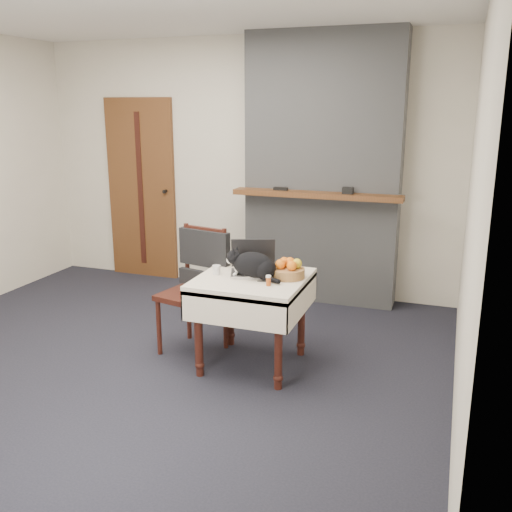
{
  "coord_description": "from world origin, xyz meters",
  "views": [
    {
      "loc": [
        2.16,
        -3.61,
        1.92
      ],
      "look_at": [
        0.84,
        0.1,
        0.88
      ],
      "focal_mm": 40.0,
      "sensor_mm": 36.0,
      "label": 1
    }
  ],
  "objects_px": {
    "side_table": "(252,291)",
    "cream_jar": "(216,270)",
    "cat": "(254,265)",
    "door": "(142,189)",
    "pill_bottle": "(268,280)",
    "chair": "(199,272)",
    "laptop": "(253,265)",
    "fruit_basket": "(288,270)"
  },
  "relations": [
    {
      "from": "laptop",
      "to": "pill_bottle",
      "type": "relative_size",
      "value": 5.47
    },
    {
      "from": "fruit_basket",
      "to": "side_table",
      "type": "bearing_deg",
      "value": -163.0
    },
    {
      "from": "pill_bottle",
      "to": "chair",
      "type": "distance_m",
      "value": 0.77
    },
    {
      "from": "pill_bottle",
      "to": "cream_jar",
      "type": "bearing_deg",
      "value": 163.88
    },
    {
      "from": "pill_bottle",
      "to": "side_table",
      "type": "bearing_deg",
      "value": 138.26
    },
    {
      "from": "cream_jar",
      "to": "fruit_basket",
      "type": "height_order",
      "value": "fruit_basket"
    },
    {
      "from": "side_table",
      "to": "fruit_basket",
      "type": "xyz_separation_m",
      "value": [
        0.25,
        0.08,
        0.17
      ]
    },
    {
      "from": "cream_jar",
      "to": "door",
      "type": "bearing_deg",
      "value": 132.84
    },
    {
      "from": "door",
      "to": "pill_bottle",
      "type": "xyz_separation_m",
      "value": [
        2.17,
        -1.98,
        -0.26
      ]
    },
    {
      "from": "pill_bottle",
      "to": "cat",
      "type": "bearing_deg",
      "value": 137.86
    },
    {
      "from": "side_table",
      "to": "chair",
      "type": "distance_m",
      "value": 0.54
    },
    {
      "from": "cat",
      "to": "cream_jar",
      "type": "height_order",
      "value": "cat"
    },
    {
      "from": "door",
      "to": "side_table",
      "type": "bearing_deg",
      "value": -42.5
    },
    {
      "from": "pill_bottle",
      "to": "fruit_basket",
      "type": "height_order",
      "value": "fruit_basket"
    },
    {
      "from": "side_table",
      "to": "pill_bottle",
      "type": "relative_size",
      "value": 10.44
    },
    {
      "from": "laptop",
      "to": "chair",
      "type": "distance_m",
      "value": 0.51
    },
    {
      "from": "laptop",
      "to": "cream_jar",
      "type": "xyz_separation_m",
      "value": [
        -0.24,
        -0.13,
        -0.03
      ]
    },
    {
      "from": "side_table",
      "to": "cream_jar",
      "type": "relative_size",
      "value": 11.39
    },
    {
      "from": "cream_jar",
      "to": "laptop",
      "type": "bearing_deg",
      "value": 28.28
    },
    {
      "from": "laptop",
      "to": "side_table",
      "type": "bearing_deg",
      "value": -93.99
    },
    {
      "from": "laptop",
      "to": "cat",
      "type": "height_order",
      "value": "laptop"
    },
    {
      "from": "fruit_basket",
      "to": "chair",
      "type": "height_order",
      "value": "chair"
    },
    {
      "from": "door",
      "to": "cat",
      "type": "bearing_deg",
      "value": -42.46
    },
    {
      "from": "side_table",
      "to": "cream_jar",
      "type": "height_order",
      "value": "cream_jar"
    },
    {
      "from": "cream_jar",
      "to": "chair",
      "type": "relative_size",
      "value": 0.07
    },
    {
      "from": "pill_bottle",
      "to": "fruit_basket",
      "type": "xyz_separation_m",
      "value": [
        0.07,
        0.24,
        0.02
      ]
    },
    {
      "from": "door",
      "to": "chair",
      "type": "xyz_separation_m",
      "value": [
        1.48,
        -1.65,
        -0.37
      ]
    },
    {
      "from": "cream_jar",
      "to": "chair",
      "type": "bearing_deg",
      "value": 139.85
    },
    {
      "from": "side_table",
      "to": "laptop",
      "type": "relative_size",
      "value": 1.91
    },
    {
      "from": "laptop",
      "to": "cream_jar",
      "type": "height_order",
      "value": "laptop"
    },
    {
      "from": "pill_bottle",
      "to": "fruit_basket",
      "type": "relative_size",
      "value": 0.3
    },
    {
      "from": "laptop",
      "to": "pill_bottle",
      "type": "distance_m",
      "value": 0.33
    },
    {
      "from": "cat",
      "to": "chair",
      "type": "distance_m",
      "value": 0.59
    },
    {
      "from": "pill_bottle",
      "to": "chair",
      "type": "height_order",
      "value": "chair"
    },
    {
      "from": "cream_jar",
      "to": "chair",
      "type": "height_order",
      "value": "chair"
    },
    {
      "from": "cat",
      "to": "chair",
      "type": "height_order",
      "value": "chair"
    },
    {
      "from": "cream_jar",
      "to": "fruit_basket",
      "type": "relative_size",
      "value": 0.28
    },
    {
      "from": "cat",
      "to": "fruit_basket",
      "type": "relative_size",
      "value": 1.82
    },
    {
      "from": "cream_jar",
      "to": "side_table",
      "type": "bearing_deg",
      "value": 6.0
    },
    {
      "from": "door",
      "to": "laptop",
      "type": "relative_size",
      "value": 4.89
    },
    {
      "from": "side_table",
      "to": "cat",
      "type": "bearing_deg",
      "value": -38.93
    },
    {
      "from": "side_table",
      "to": "fruit_basket",
      "type": "distance_m",
      "value": 0.31
    }
  ]
}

